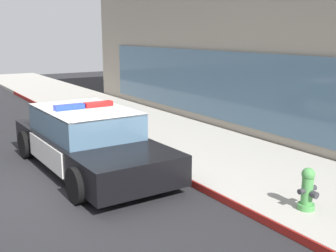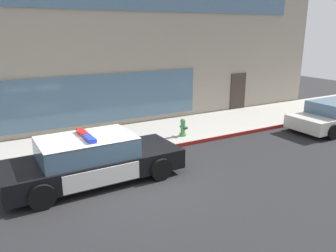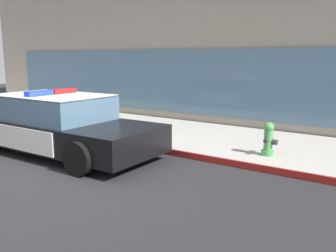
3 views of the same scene
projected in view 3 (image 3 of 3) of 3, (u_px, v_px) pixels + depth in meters
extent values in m
plane|color=#262628|center=(70.00, 166.00, 7.55)|extent=(48.00, 48.00, 0.00)
cube|color=#B2ADA3|center=(169.00, 133.00, 10.50)|extent=(48.00, 3.51, 0.15)
cube|color=maroon|center=(130.00, 145.00, 9.08)|extent=(28.80, 0.04, 0.14)
cube|color=gray|center=(292.00, 17.00, 15.24)|extent=(24.76, 11.47, 7.88)
cube|color=slate|center=(154.00, 80.00, 12.74)|extent=(14.86, 0.08, 2.10)
cube|color=black|center=(60.00, 132.00, 8.55)|extent=(5.17, 2.03, 0.60)
cube|color=silver|center=(111.00, 133.00, 7.63)|extent=(1.78, 1.93, 0.05)
cube|color=silver|center=(14.00, 118.00, 9.51)|extent=(1.47, 1.92, 0.05)
cube|color=silver|center=(87.00, 125.00, 9.41)|extent=(2.16, 0.07, 0.51)
cube|color=silver|center=(20.00, 139.00, 7.81)|extent=(2.16, 0.07, 0.51)
cube|color=yellow|center=(87.00, 125.00, 9.42)|extent=(0.22, 0.02, 0.26)
cube|color=slate|center=(52.00, 108.00, 8.56)|extent=(2.70, 1.79, 0.60)
cube|color=silver|center=(52.00, 95.00, 8.51)|extent=(2.70, 1.79, 0.04)
cube|color=red|center=(63.00, 91.00, 8.78)|extent=(0.21, 0.66, 0.11)
cube|color=blue|center=(39.00, 93.00, 8.21)|extent=(0.21, 0.66, 0.11)
cylinder|color=black|center=(141.00, 140.00, 8.45)|extent=(0.68, 0.23, 0.68)
cylinder|color=black|center=(78.00, 159.00, 6.87)|extent=(0.68, 0.23, 0.68)
cylinder|color=black|center=(48.00, 125.00, 10.30)|extent=(0.68, 0.23, 0.68)
cylinder|color=#4C994C|center=(268.00, 153.00, 7.83)|extent=(0.28, 0.28, 0.10)
cylinder|color=#4C994C|center=(268.00, 140.00, 7.78)|extent=(0.19, 0.19, 0.45)
sphere|color=#4C994C|center=(269.00, 127.00, 7.73)|extent=(0.22, 0.22, 0.22)
cylinder|color=#333338|center=(269.00, 124.00, 7.71)|extent=(0.06, 0.06, 0.05)
cylinder|color=#333338|center=(266.00, 141.00, 7.66)|extent=(0.09, 0.10, 0.09)
cylinder|color=#333338|center=(271.00, 138.00, 7.89)|extent=(0.09, 0.10, 0.09)
cylinder|color=#333338|center=(275.00, 142.00, 7.70)|extent=(0.10, 0.12, 0.12)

